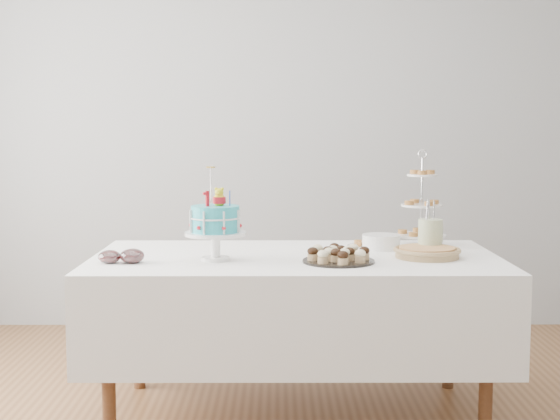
{
  "coord_description": "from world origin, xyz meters",
  "views": [
    {
      "loc": [
        -0.09,
        -3.35,
        1.37
      ],
      "look_at": [
        -0.07,
        0.3,
        0.99
      ],
      "focal_mm": 50.0,
      "sensor_mm": 36.0,
      "label": 1
    }
  ],
  "objects_px": {
    "table": "(296,303)",
    "tiered_stand": "(422,206)",
    "birthday_cake": "(215,235)",
    "pastry_plate": "(368,245)",
    "utensil_pitcher": "(430,235)",
    "pie": "(427,252)",
    "jam_bowl_b": "(132,256)",
    "cupcake_tray": "(339,254)",
    "jam_bowl_a": "(109,257)",
    "plate_stack": "(381,242)"
  },
  "relations": [
    {
      "from": "jam_bowl_b",
      "to": "utensil_pitcher",
      "type": "distance_m",
      "value": 1.41
    },
    {
      "from": "tiered_stand",
      "to": "birthday_cake",
      "type": "bearing_deg",
      "value": -156.54
    },
    {
      "from": "jam_bowl_b",
      "to": "pastry_plate",
      "type": "bearing_deg",
      "value": 22.21
    },
    {
      "from": "birthday_cake",
      "to": "tiered_stand",
      "type": "xyz_separation_m",
      "value": [
        1.02,
        0.44,
        0.09
      ]
    },
    {
      "from": "birthday_cake",
      "to": "pie",
      "type": "xyz_separation_m",
      "value": [
        0.98,
        0.07,
        -0.09
      ]
    },
    {
      "from": "cupcake_tray",
      "to": "jam_bowl_a",
      "type": "relative_size",
      "value": 3.22
    },
    {
      "from": "pastry_plate",
      "to": "utensil_pitcher",
      "type": "distance_m",
      "value": 0.35
    },
    {
      "from": "pie",
      "to": "tiered_stand",
      "type": "xyz_separation_m",
      "value": [
        0.04,
        0.37,
        0.18
      ]
    },
    {
      "from": "jam_bowl_b",
      "to": "utensil_pitcher",
      "type": "height_order",
      "value": "utensil_pitcher"
    },
    {
      "from": "cupcake_tray",
      "to": "pie",
      "type": "distance_m",
      "value": 0.44
    },
    {
      "from": "pie",
      "to": "cupcake_tray",
      "type": "bearing_deg",
      "value": -163.46
    },
    {
      "from": "table",
      "to": "tiered_stand",
      "type": "bearing_deg",
      "value": 25.75
    },
    {
      "from": "plate_stack",
      "to": "pastry_plate",
      "type": "bearing_deg",
      "value": 137.08
    },
    {
      "from": "cupcake_tray",
      "to": "jam_bowl_b",
      "type": "height_order",
      "value": "cupcake_tray"
    },
    {
      "from": "pastry_plate",
      "to": "jam_bowl_b",
      "type": "xyz_separation_m",
      "value": [
        -1.11,
        -0.45,
        0.02
      ]
    },
    {
      "from": "utensil_pitcher",
      "to": "birthday_cake",
      "type": "bearing_deg",
      "value": 177.16
    },
    {
      "from": "table",
      "to": "tiered_stand",
      "type": "height_order",
      "value": "tiered_stand"
    },
    {
      "from": "pastry_plate",
      "to": "utensil_pitcher",
      "type": "bearing_deg",
      "value": -37.26
    },
    {
      "from": "pie",
      "to": "utensil_pitcher",
      "type": "relative_size",
      "value": 1.22
    },
    {
      "from": "table",
      "to": "utensil_pitcher",
      "type": "distance_m",
      "value": 0.72
    },
    {
      "from": "pastry_plate",
      "to": "utensil_pitcher",
      "type": "xyz_separation_m",
      "value": [
        0.27,
        -0.21,
        0.08
      ]
    },
    {
      "from": "table",
      "to": "pie",
      "type": "bearing_deg",
      "value": -5.13
    },
    {
      "from": "tiered_stand",
      "to": "jam_bowl_a",
      "type": "distance_m",
      "value": 1.59
    },
    {
      "from": "jam_bowl_a",
      "to": "jam_bowl_b",
      "type": "bearing_deg",
      "value": 3.02
    },
    {
      "from": "birthday_cake",
      "to": "pie",
      "type": "bearing_deg",
      "value": -19.68
    },
    {
      "from": "birthday_cake",
      "to": "tiered_stand",
      "type": "bearing_deg",
      "value": -0.51
    },
    {
      "from": "pastry_plate",
      "to": "jam_bowl_a",
      "type": "xyz_separation_m",
      "value": [
        -1.21,
        -0.46,
        0.01
      ]
    },
    {
      "from": "pie",
      "to": "plate_stack",
      "type": "height_order",
      "value": "plate_stack"
    },
    {
      "from": "cupcake_tray",
      "to": "tiered_stand",
      "type": "distance_m",
      "value": 0.7
    },
    {
      "from": "plate_stack",
      "to": "jam_bowl_b",
      "type": "relative_size",
      "value": 1.7
    },
    {
      "from": "plate_stack",
      "to": "utensil_pitcher",
      "type": "xyz_separation_m",
      "value": [
        0.22,
        -0.15,
        0.06
      ]
    },
    {
      "from": "table",
      "to": "cupcake_tray",
      "type": "bearing_deg",
      "value": -43.74
    },
    {
      "from": "tiered_stand",
      "to": "plate_stack",
      "type": "distance_m",
      "value": 0.3
    },
    {
      "from": "pastry_plate",
      "to": "utensil_pitcher",
      "type": "relative_size",
      "value": 0.83
    },
    {
      "from": "cupcake_tray",
      "to": "jam_bowl_b",
      "type": "bearing_deg",
      "value": -179.01
    },
    {
      "from": "jam_bowl_b",
      "to": "utensil_pitcher",
      "type": "bearing_deg",
      "value": 10.03
    },
    {
      "from": "jam_bowl_a",
      "to": "pastry_plate",
      "type": "bearing_deg",
      "value": 20.74
    },
    {
      "from": "tiered_stand",
      "to": "pastry_plate",
      "type": "xyz_separation_m",
      "value": [
        -0.28,
        -0.06,
        -0.19
      ]
    },
    {
      "from": "birthday_cake",
      "to": "pastry_plate",
      "type": "height_order",
      "value": "birthday_cake"
    },
    {
      "from": "birthday_cake",
      "to": "tiered_stand",
      "type": "distance_m",
      "value": 1.12
    },
    {
      "from": "jam_bowl_a",
      "to": "jam_bowl_b",
      "type": "relative_size",
      "value": 0.91
    },
    {
      "from": "utensil_pitcher",
      "to": "table",
      "type": "bearing_deg",
      "value": 171.54
    },
    {
      "from": "cupcake_tray",
      "to": "utensil_pitcher",
      "type": "xyz_separation_m",
      "value": [
        0.46,
        0.23,
        0.06
      ]
    },
    {
      "from": "utensil_pitcher",
      "to": "tiered_stand",
      "type": "bearing_deg",
      "value": 76.12
    },
    {
      "from": "cupcake_tray",
      "to": "birthday_cake",
      "type": "bearing_deg",
      "value": 174.67
    },
    {
      "from": "table",
      "to": "pastry_plate",
      "type": "relative_size",
      "value": 8.97
    },
    {
      "from": "table",
      "to": "pastry_plate",
      "type": "bearing_deg",
      "value": 34.58
    },
    {
      "from": "utensil_pitcher",
      "to": "pastry_plate",
      "type": "bearing_deg",
      "value": 130.01
    },
    {
      "from": "pie",
      "to": "utensil_pitcher",
      "type": "xyz_separation_m",
      "value": [
        0.03,
        0.1,
        0.06
      ]
    },
    {
      "from": "tiered_stand",
      "to": "pastry_plate",
      "type": "relative_size",
      "value": 2.31
    }
  ]
}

